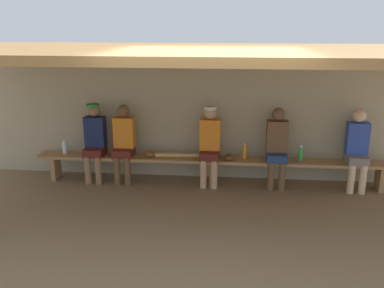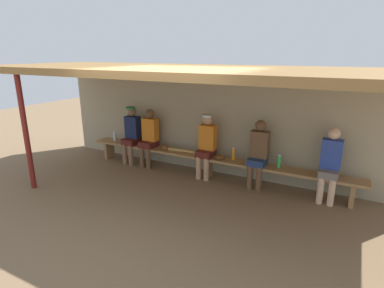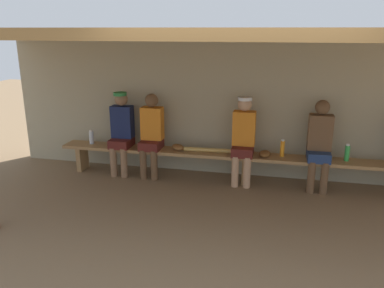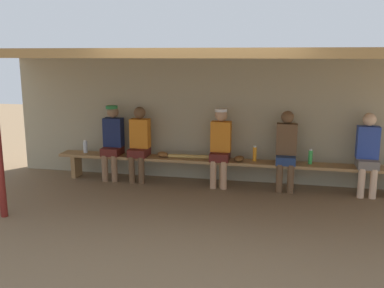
{
  "view_description": "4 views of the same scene",
  "coord_description": "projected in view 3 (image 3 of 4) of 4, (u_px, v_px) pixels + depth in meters",
  "views": [
    {
      "loc": [
        0.3,
        -5.16,
        2.69
      ],
      "look_at": [
        -0.33,
        1.4,
        0.75
      ],
      "focal_mm": 39.39,
      "sensor_mm": 36.0,
      "label": 1
    },
    {
      "loc": [
        2.58,
        -4.06,
        2.56
      ],
      "look_at": [
        -0.12,
        1.05,
        0.85
      ],
      "focal_mm": 28.98,
      "sensor_mm": 36.0,
      "label": 2
    },
    {
      "loc": [
        0.41,
        -4.11,
        2.31
      ],
      "look_at": [
        -0.75,
        1.12,
        0.71
      ],
      "focal_mm": 36.22,
      "sensor_mm": 36.0,
      "label": 3
    },
    {
      "loc": [
        1.0,
        -5.66,
        2.25
      ],
      "look_at": [
        -0.47,
        1.2,
        0.79
      ],
      "focal_mm": 40.59,
      "sensor_mm": 36.0,
      "label": 4
    }
  ],
  "objects": [
    {
      "name": "bench",
      "position": [
        246.0,
        159.0,
        5.94
      ],
      "size": [
        6.0,
        0.36,
        0.46
      ],
      "color": "#9E7547",
      "rests_on": "ground"
    },
    {
      "name": "player_near_post",
      "position": [
        121.0,
        129.0,
        6.25
      ],
      "size": [
        0.34,
        0.42,
        1.34
      ],
      "color": "#591E19",
      "rests_on": "ground"
    },
    {
      "name": "baseball_bat",
      "position": [
        208.0,
        150.0,
        6.03
      ],
      "size": [
        0.76,
        0.11,
        0.07
      ],
      "primitive_type": "cylinder",
      "rotation": [
        0.0,
        1.57,
        0.05
      ],
      "color": "tan",
      "rests_on": "bench"
    },
    {
      "name": "water_bottle_orange",
      "position": [
        347.0,
        153.0,
        5.61
      ],
      "size": [
        0.07,
        0.07,
        0.25
      ],
      "color": "green",
      "rests_on": "bench"
    },
    {
      "name": "water_bottle_blue",
      "position": [
        92.0,
        137.0,
        6.45
      ],
      "size": [
        0.08,
        0.08,
        0.23
      ],
      "color": "silver",
      "rests_on": "bench"
    },
    {
      "name": "player_in_white",
      "position": [
        320.0,
        142.0,
        5.62
      ],
      "size": [
        0.34,
        0.42,
        1.34
      ],
      "color": "navy",
      "rests_on": "ground"
    },
    {
      "name": "baseball_glove_worn",
      "position": [
        178.0,
        147.0,
        6.14
      ],
      "size": [
        0.29,
        0.29,
        0.09
      ],
      "primitive_type": "ellipsoid",
      "rotation": [
        0.0,
        0.0,
        5.49
      ],
      "color": "brown",
      "rests_on": "bench"
    },
    {
      "name": "water_bottle_green",
      "position": [
        282.0,
        148.0,
        5.81
      ],
      "size": [
        0.07,
        0.07,
        0.26
      ],
      "color": "orange",
      "rests_on": "bench"
    },
    {
      "name": "dugout_roof",
      "position": [
        246.0,
        33.0,
        4.6
      ],
      "size": [
        8.0,
        2.8,
        0.12
      ],
      "primitive_type": "cube",
      "color": "olive",
      "rests_on": "back_wall"
    },
    {
      "name": "baseball_glove_tan",
      "position": [
        265.0,
        154.0,
        5.81
      ],
      "size": [
        0.21,
        0.27,
        0.09
      ],
      "primitive_type": "ellipsoid",
      "rotation": [
        0.0,
        0.0,
        1.39
      ],
      "color": "brown",
      "rests_on": "bench"
    },
    {
      "name": "player_middle",
      "position": [
        151.0,
        132.0,
        6.15
      ],
      "size": [
        0.34,
        0.42,
        1.34
      ],
      "color": "#591E19",
      "rests_on": "ground"
    },
    {
      "name": "back_wall",
      "position": [
        250.0,
        108.0,
        6.15
      ],
      "size": [
        8.0,
        0.2,
        2.2
      ],
      "primitive_type": "cube",
      "color": "tan",
      "rests_on": "ground"
    },
    {
      "name": "player_in_red",
      "position": [
        243.0,
        136.0,
        5.85
      ],
      "size": [
        0.34,
        0.42,
        1.34
      ],
      "color": "#591E19",
      "rests_on": "ground"
    },
    {
      "name": "ground_plane",
      "position": [
        233.0,
        231.0,
        4.6
      ],
      "size": [
        24.0,
        24.0,
        0.0
      ],
      "primitive_type": "plane",
      "color": "brown"
    }
  ]
}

